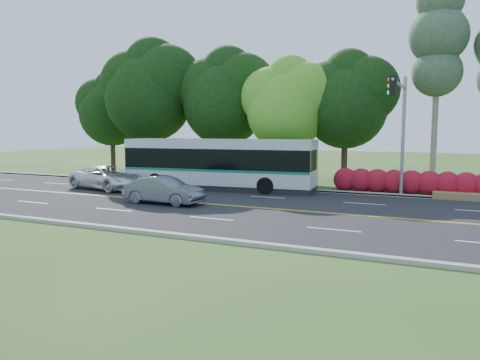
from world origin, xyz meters
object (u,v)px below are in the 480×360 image
at_px(transit_bus, 219,165).
at_px(suv, 107,178).
at_px(sedan, 164,190).
at_px(traffic_signal, 400,116).

distance_m(transit_bus, suv, 7.38).
height_order(sedan, suv, suv).
relative_size(traffic_signal, transit_bus, 0.55).
bearing_deg(suv, traffic_signal, -69.35).
bearing_deg(sedan, transit_bus, 1.06).
distance_m(traffic_signal, suv, 18.54).
bearing_deg(sedan, suv, 63.97).
relative_size(sedan, suv, 0.80).
bearing_deg(traffic_signal, sedan, -150.61).
bearing_deg(suv, transit_bus, -53.96).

